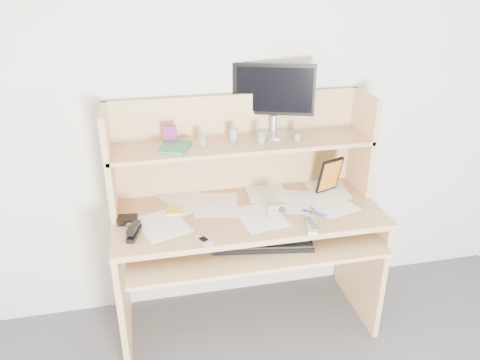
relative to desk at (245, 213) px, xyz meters
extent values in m
cube|color=silver|center=(0.00, 0.24, 0.56)|extent=(3.60, 0.04, 2.50)
cube|color=tan|center=(0.00, -0.08, 0.04)|extent=(1.40, 0.60, 0.03)
cube|color=tan|center=(-0.68, -0.08, -0.33)|extent=(0.03, 0.56, 0.72)
cube|color=tan|center=(0.68, -0.08, -0.33)|extent=(0.03, 0.56, 0.72)
cube|color=tan|center=(0.00, 0.20, -0.36)|extent=(1.34, 0.02, 0.41)
cube|color=tan|center=(0.00, -0.20, -0.05)|extent=(1.28, 0.55, 0.02)
cube|color=tan|center=(0.00, 0.21, 0.33)|extent=(1.40, 0.02, 0.55)
cube|color=tan|center=(-0.68, 0.07, 0.33)|extent=(0.03, 0.30, 0.55)
cube|color=tan|center=(0.68, 0.07, 0.33)|extent=(0.03, 0.30, 0.55)
cube|color=tan|center=(0.00, 0.07, 0.38)|extent=(1.38, 0.30, 0.02)
cube|color=white|center=(0.00, -0.08, 0.06)|extent=(1.32, 0.54, 0.01)
cube|color=black|center=(0.03, -0.26, -0.03)|extent=(0.52, 0.26, 0.02)
cube|color=black|center=(0.03, -0.26, -0.02)|extent=(0.49, 0.24, 0.01)
cube|color=#ABACA6|center=(0.27, -0.31, 0.07)|extent=(0.09, 0.17, 0.02)
cube|color=silver|center=(-0.27, -0.34, 0.07)|extent=(0.08, 0.11, 0.02)
cube|color=black|center=(-0.59, -0.21, 0.08)|extent=(0.08, 0.15, 0.05)
cube|color=black|center=(-0.62, -0.07, 0.07)|extent=(0.10, 0.09, 0.02)
cube|color=#EDF841|center=(-0.38, -0.01, 0.06)|extent=(0.09, 0.09, 0.01)
cube|color=#A8A8AB|center=(0.13, -0.15, 0.09)|extent=(0.10, 0.05, 0.06)
cube|color=black|center=(0.49, 0.03, 0.16)|extent=(0.14, 0.07, 0.21)
cylinder|color=#1B24CB|center=(0.33, -0.19, 0.07)|extent=(0.11, 0.09, 0.01)
cube|color=maroon|center=(-0.37, 0.12, 0.44)|extent=(0.07, 0.03, 0.10)
cube|color=#2D7146|center=(-0.35, 0.04, 0.40)|extent=(0.19, 0.22, 0.02)
cylinder|color=black|center=(-0.21, 0.05, 0.41)|extent=(0.05, 0.05, 0.05)
cylinder|color=white|center=(-0.04, 0.08, 0.42)|extent=(0.05, 0.05, 0.07)
cylinder|color=black|center=(0.29, 0.03, 0.41)|extent=(0.04, 0.04, 0.04)
cylinder|color=white|center=(0.09, 0.02, 0.42)|extent=(0.05, 0.05, 0.07)
cylinder|color=#AAABAF|center=(0.20, 0.15, 0.39)|extent=(0.22, 0.22, 0.01)
cylinder|color=#AAABAF|center=(0.20, 0.16, 0.45)|extent=(0.04, 0.04, 0.09)
cube|color=black|center=(0.20, 0.18, 0.63)|extent=(0.42, 0.17, 0.27)
cube|color=black|center=(0.20, 0.16, 0.63)|extent=(0.38, 0.14, 0.24)
camera|label=1|loc=(-0.50, -2.18, 1.25)|focal=35.00mm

